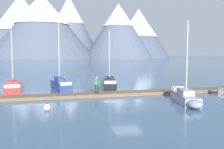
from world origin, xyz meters
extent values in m
plane|color=#426689|center=(0.00, 0.00, 0.00)|extent=(700.00, 700.00, 0.00)
cone|color=slate|center=(-37.24, 221.18, 29.02)|extent=(81.65, 81.65, 58.04)
cone|color=white|center=(-37.24, 221.18, 41.25)|extent=(49.74, 49.74, 33.67)
cone|color=slate|center=(-17.76, 204.39, 27.82)|extent=(94.00, 94.00, 55.64)
cone|color=white|center=(-17.76, 204.39, 42.40)|extent=(47.14, 47.14, 26.57)
cone|color=slate|center=(6.11, 215.56, 28.87)|extent=(59.28, 59.28, 57.73)
cone|color=white|center=(6.11, 215.56, 44.76)|extent=(28.07, 28.07, 26.04)
cone|color=slate|center=(47.08, 189.01, 23.63)|extent=(61.10, 61.10, 47.27)
cone|color=white|center=(47.08, 189.01, 37.43)|extent=(26.83, 26.83, 19.77)
cone|color=#4C566B|center=(69.56, 201.61, 22.88)|extent=(59.72, 59.72, 45.77)
cone|color=white|center=(69.56, 201.61, 32.68)|extent=(36.00, 36.00, 26.28)
cube|color=brown|center=(0.00, 4.00, 0.15)|extent=(26.62, 2.62, 0.30)
cylinder|color=#38383D|center=(0.02, 3.20, 0.12)|extent=(25.51, 0.94, 0.24)
cylinder|color=#38383D|center=(-0.02, 4.80, 0.12)|extent=(25.51, 0.94, 0.24)
cube|color=black|center=(13.20, 4.36, 0.15)|extent=(0.21, 1.97, 0.27)
cube|color=#B2332D|center=(-10.95, 8.99, 0.37)|extent=(2.42, 5.32, 0.74)
ellipsoid|color=#B2332D|center=(-11.34, 11.86, 0.37)|extent=(1.73, 2.10, 0.70)
cube|color=#501614|center=(-10.95, 8.99, 0.70)|extent=(2.45, 5.22, 0.06)
cylinder|color=silver|center=(-11.05, 9.77, 4.48)|extent=(0.10, 0.10, 7.49)
cylinder|color=silver|center=(-10.89, 8.58, 1.45)|extent=(0.40, 2.40, 0.08)
cube|color=#C03A35|center=(-10.96, 9.12, 0.99)|extent=(1.52, 2.45, 0.50)
cube|color=silver|center=(-10.61, 6.53, 0.92)|extent=(1.57, 0.31, 0.36)
cube|color=navy|center=(-5.59, 9.13, 0.43)|extent=(2.49, 6.04, 0.87)
ellipsoid|color=navy|center=(-6.19, 12.26, 0.43)|extent=(1.45, 1.62, 0.83)
cube|color=#121D39|center=(-5.59, 9.13, 0.83)|extent=(2.51, 5.93, 0.06)
cylinder|color=silver|center=(-5.71, 9.77, 4.64)|extent=(0.10, 0.10, 7.53)
cylinder|color=silver|center=(-5.44, 8.32, 1.67)|extent=(0.63, 2.92, 0.08)
cube|color=#2F4A8A|center=(-5.62, 9.27, 1.20)|extent=(1.47, 2.78, 0.66)
cube|color=silver|center=(-5.06, 6.32, 1.05)|extent=(1.27, 0.34, 0.36)
cube|color=black|center=(0.44, 9.26, 0.45)|extent=(2.64, 6.42, 0.91)
ellipsoid|color=black|center=(1.09, 12.63, 0.45)|extent=(1.57, 1.97, 0.86)
cube|color=black|center=(0.44, 9.26, 0.87)|extent=(2.66, 6.30, 0.06)
cylinder|color=silver|center=(0.64, 10.31, 4.15)|extent=(0.10, 0.10, 6.49)
cylinder|color=silver|center=(0.30, 8.52, 1.79)|extent=(0.77, 3.60, 0.08)
cube|color=black|center=(0.47, 9.41, 1.15)|extent=(1.56, 2.96, 0.48)
cube|color=silver|center=(-0.14, 6.27, 1.09)|extent=(1.33, 0.35, 0.36)
cube|color=#93939E|center=(5.10, -0.93, 0.38)|extent=(2.39, 5.04, 0.75)
ellipsoid|color=#93939E|center=(4.53, -3.54, 0.38)|extent=(1.45, 1.62, 0.71)
cube|color=#424247|center=(5.10, -0.93, 0.71)|extent=(2.41, 4.95, 0.06)
cylinder|color=silver|center=(5.01, -1.32, 3.94)|extent=(0.10, 0.10, 6.38)
cylinder|color=silver|center=(5.29, -0.06, 1.60)|extent=(0.62, 2.52, 0.08)
cube|color=#A0A0AB|center=(5.07, -1.05, 0.98)|extent=(1.41, 2.34, 0.45)
cube|color=silver|center=(5.60, 1.36, 0.93)|extent=(1.24, 0.36, 0.36)
cylinder|color=#232328|center=(-2.21, 3.91, 0.73)|extent=(0.14, 0.14, 0.86)
cylinder|color=#232328|center=(-1.98, 3.80, 0.73)|extent=(0.14, 0.14, 0.86)
cube|color=#387A4C|center=(-2.09, 3.86, 1.46)|extent=(0.44, 0.36, 0.60)
sphere|color=tan|center=(-2.09, 3.86, 1.88)|extent=(0.22, 0.22, 0.22)
cylinder|color=#387A4C|center=(-2.32, 3.96, 1.39)|extent=(0.09, 0.09, 0.62)
cylinder|color=#387A4C|center=(-1.87, 3.75, 1.39)|extent=(0.09, 0.09, 0.62)
sphere|color=white|center=(-6.80, -1.59, 0.25)|extent=(0.51, 0.51, 0.51)
cylinder|color=#262628|center=(-6.80, -1.59, 0.55)|extent=(0.06, 0.06, 0.08)
camera|label=1|loc=(-6.02, -20.63, 4.36)|focal=39.38mm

